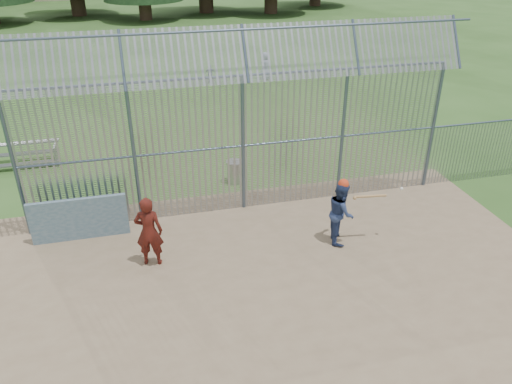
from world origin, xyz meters
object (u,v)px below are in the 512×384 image
object	(u,v)px
batter	(341,212)
onlooker	(149,231)
bleacher	(14,155)
trash_can	(235,172)
dugout_wall	(79,219)

from	to	relation	value
batter	onlooker	xyz separation A→B (m)	(-4.92, 0.16, 0.07)
batter	bleacher	world-z (taller)	batter
batter	onlooker	world-z (taller)	onlooker
batter	trash_can	distance (m)	4.56
dugout_wall	bleacher	distance (m)	5.98
dugout_wall	onlooker	bearing A→B (deg)	-42.14
dugout_wall	batter	bearing A→B (deg)	-14.70
onlooker	trash_can	distance (m)	4.92
onlooker	trash_can	bearing A→B (deg)	-114.58
dugout_wall	bleacher	world-z (taller)	dugout_wall
trash_can	bleacher	xyz separation A→B (m)	(-7.22, 3.08, 0.03)
batter	onlooker	bearing A→B (deg)	102.52
dugout_wall	batter	size ratio (longest dim) A/B	1.47
trash_can	bleacher	world-z (taller)	trash_can
batter	dugout_wall	bearing A→B (deg)	89.73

